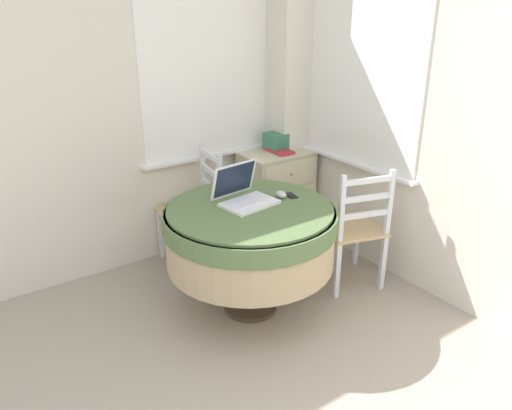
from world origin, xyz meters
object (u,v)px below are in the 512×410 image
(corner_cabinet, at_px, (276,194))
(book_on_cabinet, at_px, (279,151))
(dining_chair_near_right_window, at_px, (353,229))
(computer_mouse, at_px, (281,194))
(dining_chair_near_back_window, at_px, (195,210))
(storage_box, at_px, (276,142))
(round_dining_table, at_px, (250,232))
(cell_phone, at_px, (291,195))
(laptop, at_px, (244,195))

(corner_cabinet, bearing_deg, book_on_cabinet, -78.84)
(dining_chair_near_right_window, height_order, corner_cabinet, dining_chair_near_right_window)
(computer_mouse, xyz_separation_m, corner_cabinet, (0.56, 0.79, -0.38))
(dining_chair_near_back_window, height_order, dining_chair_near_right_window, same)
(corner_cabinet, height_order, storage_box, storage_box)
(round_dining_table, bearing_deg, dining_chair_near_back_window, 88.04)
(dining_chair_near_back_window, distance_m, corner_cabinet, 0.80)
(computer_mouse, xyz_separation_m, cell_phone, (0.07, -0.01, -0.02))
(computer_mouse, xyz_separation_m, dining_chair_near_back_window, (-0.23, 0.77, -0.32))
(computer_mouse, bearing_deg, round_dining_table, -175.89)
(dining_chair_near_back_window, height_order, book_on_cabinet, dining_chair_near_back_window)
(dining_chair_near_back_window, relative_size, book_on_cabinet, 3.60)
(computer_mouse, xyz_separation_m, book_on_cabinet, (0.57, 0.77, 0.02))
(computer_mouse, bearing_deg, book_on_cabinet, 53.35)
(round_dining_table, distance_m, computer_mouse, 0.32)
(corner_cabinet, bearing_deg, computer_mouse, -125.36)
(laptop, relative_size, book_on_cabinet, 1.49)
(computer_mouse, distance_m, cell_phone, 0.07)
(cell_phone, distance_m, dining_chair_near_back_window, 0.89)
(cell_phone, height_order, storage_box, storage_box)
(laptop, bearing_deg, cell_phone, -14.97)
(round_dining_table, bearing_deg, computer_mouse, 4.11)
(round_dining_table, xyz_separation_m, corner_cabinet, (0.82, 0.81, -0.18))
(laptop, xyz_separation_m, computer_mouse, (0.24, -0.07, -0.03))
(laptop, relative_size, dining_chair_near_right_window, 0.41)
(round_dining_table, xyz_separation_m, book_on_cabinet, (0.83, 0.78, 0.21))
(cell_phone, xyz_separation_m, dining_chair_near_back_window, (-0.30, 0.78, -0.31))
(storage_box, xyz_separation_m, book_on_cabinet, (-0.01, -0.07, -0.06))
(cell_phone, distance_m, dining_chair_near_right_window, 0.57)
(dining_chair_near_right_window, xyz_separation_m, storage_box, (0.06, 0.99, 0.40))
(computer_mouse, height_order, dining_chair_near_back_window, dining_chair_near_back_window)
(storage_box, relative_size, book_on_cabinet, 0.68)
(computer_mouse, bearing_deg, dining_chair_near_right_window, -17.28)
(cell_phone, bearing_deg, dining_chair_near_back_window, 110.93)
(cell_phone, bearing_deg, dining_chair_near_right_window, -18.17)
(round_dining_table, height_order, dining_chair_near_right_window, dining_chair_near_right_window)
(cell_phone, bearing_deg, storage_box, 58.78)
(dining_chair_near_back_window, bearing_deg, storage_box, 4.36)
(laptop, height_order, computer_mouse, laptop)
(round_dining_table, bearing_deg, storage_box, 45.38)
(round_dining_table, height_order, laptop, laptop)
(computer_mouse, relative_size, cell_phone, 0.77)
(cell_phone, height_order, book_on_cabinet, book_on_cabinet)
(laptop, distance_m, corner_cabinet, 1.16)
(laptop, xyz_separation_m, dining_chair_near_back_window, (0.01, 0.70, -0.35))
(round_dining_table, xyz_separation_m, dining_chair_near_right_window, (0.78, -0.14, -0.13))
(computer_mouse, bearing_deg, corner_cabinet, 54.64)
(cell_phone, height_order, dining_chair_near_right_window, dining_chair_near_right_window)
(round_dining_table, relative_size, cell_phone, 9.83)
(laptop, height_order, dining_chair_near_right_window, laptop)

